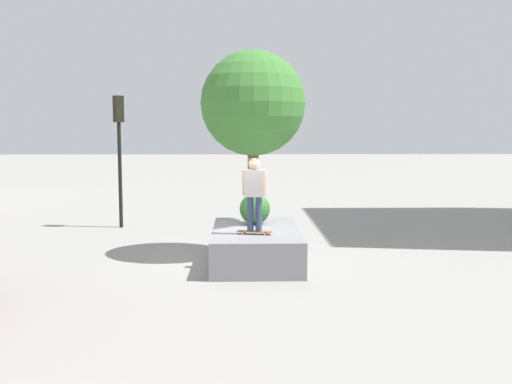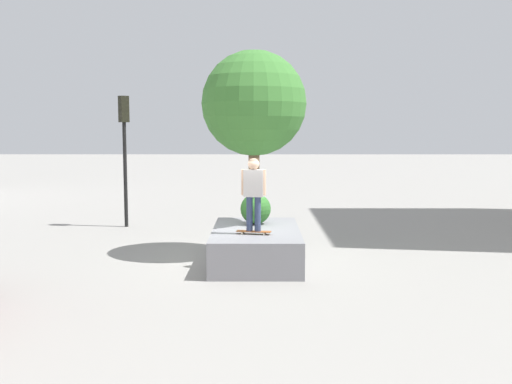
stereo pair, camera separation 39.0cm
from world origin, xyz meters
TOP-DOWN VIEW (x-y plane):
  - ground_plane at (0.00, 0.00)m, footprint 120.00×120.00m
  - planter_ledge at (-0.18, -0.26)m, footprint 3.66×2.09m
  - plaza_tree at (0.64, -0.21)m, footprint 2.64×2.64m
  - boxwood_shrub at (0.56, -0.25)m, footprint 0.78×0.78m
  - skateboard at (-0.89, -0.21)m, footprint 0.36×0.83m
  - skateboarder at (-0.89, -0.21)m, footprint 0.26×0.57m
  - traffic_light_corner at (4.98, 4.06)m, footprint 0.37×0.37m

SIDE VIEW (x-z plane):
  - ground_plane at x=0.00m, z-range 0.00..0.00m
  - planter_ledge at x=-0.18m, z-range 0.00..0.82m
  - skateboard at x=-0.89m, z-range 0.84..0.91m
  - boxwood_shrub at x=0.56m, z-range 0.82..1.59m
  - skateboarder at x=-0.89m, z-range 1.02..2.70m
  - traffic_light_corner at x=4.98m, z-range 0.79..5.08m
  - plaza_tree at x=0.64m, z-range 1.66..6.03m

